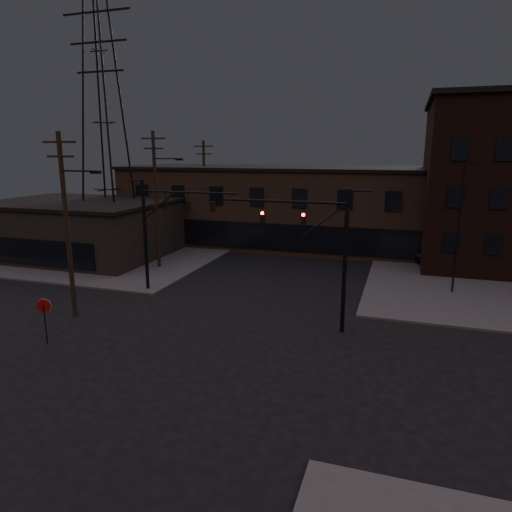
# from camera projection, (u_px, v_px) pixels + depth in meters

# --- Properties ---
(ground) EXTENTS (140.00, 140.00, 0.00)m
(ground) POSITION_uv_depth(u_px,v_px,m) (203.00, 349.00, 23.40)
(ground) COLOR black
(ground) RESTS_ON ground
(sidewalk_nw) EXTENTS (30.00, 30.00, 0.15)m
(sidewalk_nw) POSITION_uv_depth(u_px,v_px,m) (104.00, 242.00, 50.41)
(sidewalk_nw) COLOR #474744
(sidewalk_nw) RESTS_ON ground
(building_row) EXTENTS (40.00, 12.00, 8.00)m
(building_row) POSITION_uv_depth(u_px,v_px,m) (312.00, 208.00, 48.44)
(building_row) COLOR brown
(building_row) RESTS_ON ground
(building_left) EXTENTS (16.00, 12.00, 5.00)m
(building_left) POSITION_uv_depth(u_px,v_px,m) (81.00, 230.00, 43.71)
(building_left) COLOR black
(building_left) RESTS_ON ground
(traffic_signal_near) EXTENTS (7.12, 0.24, 8.00)m
(traffic_signal_near) POSITION_uv_depth(u_px,v_px,m) (324.00, 244.00, 24.84)
(traffic_signal_near) COLOR black
(traffic_signal_near) RESTS_ON ground
(traffic_signal_far) EXTENTS (7.12, 0.24, 8.00)m
(traffic_signal_far) POSITION_uv_depth(u_px,v_px,m) (161.00, 223.00, 31.72)
(traffic_signal_far) COLOR black
(traffic_signal_far) RESTS_ON ground
(stop_sign) EXTENTS (0.72, 0.33, 2.48)m
(stop_sign) POSITION_uv_depth(u_px,v_px,m) (44.00, 311.00, 23.57)
(stop_sign) COLOR black
(stop_sign) RESTS_ON ground
(utility_pole_near) EXTENTS (3.70, 0.28, 11.00)m
(utility_pole_near) POSITION_uv_depth(u_px,v_px,m) (67.00, 221.00, 26.79)
(utility_pole_near) COLOR black
(utility_pole_near) RESTS_ON ground
(utility_pole_mid) EXTENTS (3.70, 0.28, 11.50)m
(utility_pole_mid) POSITION_uv_depth(u_px,v_px,m) (157.00, 197.00, 38.15)
(utility_pole_mid) COLOR black
(utility_pole_mid) RESTS_ON ground
(utility_pole_far) EXTENTS (2.20, 0.28, 11.00)m
(utility_pole_far) POSITION_uv_depth(u_px,v_px,m) (205.00, 190.00, 49.66)
(utility_pole_far) COLOR black
(utility_pole_far) RESTS_ON ground
(transmission_tower) EXTENTS (7.00, 7.00, 25.00)m
(transmission_tower) POSITION_uv_depth(u_px,v_px,m) (104.00, 123.00, 42.71)
(transmission_tower) COLOR black
(transmission_tower) RESTS_ON ground
(lot_light_a) EXTENTS (1.50, 0.28, 9.14)m
(lot_light_a) POSITION_uv_depth(u_px,v_px,m) (459.00, 217.00, 31.20)
(lot_light_a) COLOR black
(lot_light_a) RESTS_ON ground
(parked_car_lot_a) EXTENTS (5.36, 3.65, 1.69)m
(parked_car_lot_a) POSITION_uv_depth(u_px,v_px,m) (447.00, 258.00, 39.01)
(parked_car_lot_a) COLOR black
(parked_car_lot_a) RESTS_ON sidewalk_ne
(car_crossing) EXTENTS (3.61, 5.39, 1.68)m
(car_crossing) POSITION_uv_depth(u_px,v_px,m) (312.00, 241.00, 47.08)
(car_crossing) COLOR black
(car_crossing) RESTS_ON ground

